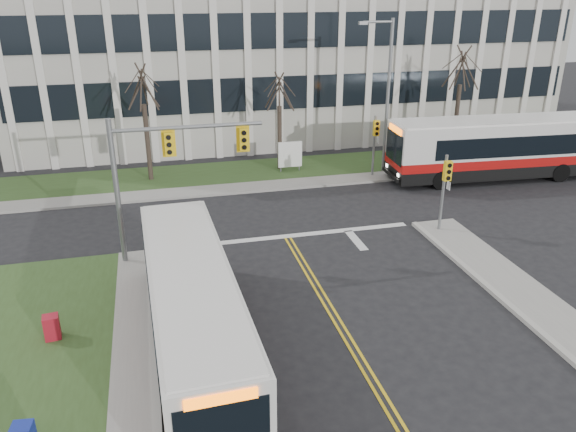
{
  "coord_description": "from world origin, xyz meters",
  "views": [
    {
      "loc": [
        -5.73,
        -15.09,
        10.95
      ],
      "look_at": [
        -0.51,
        5.92,
        2.0
      ],
      "focal_mm": 35.0,
      "sensor_mm": 36.0,
      "label": 1
    }
  ],
  "objects_px": {
    "bus_main": "(193,312)",
    "bus_cross": "(500,149)",
    "directory_sign": "(290,155)",
    "newspaper_box_red": "(52,329)",
    "streetlight": "(386,89)"
  },
  "relations": [
    {
      "from": "directory_sign",
      "to": "newspaper_box_red",
      "type": "height_order",
      "value": "directory_sign"
    },
    {
      "from": "bus_main",
      "to": "bus_cross",
      "type": "xyz_separation_m",
      "value": [
        19.51,
        13.33,
        0.28
      ]
    },
    {
      "from": "directory_sign",
      "to": "newspaper_box_red",
      "type": "distance_m",
      "value": 19.65
    },
    {
      "from": "streetlight",
      "to": "bus_cross",
      "type": "xyz_separation_m",
      "value": [
        6.48,
        -2.69,
        -3.41
      ]
    },
    {
      "from": "streetlight",
      "to": "newspaper_box_red",
      "type": "bearing_deg",
      "value": -140.89
    },
    {
      "from": "directory_sign",
      "to": "bus_cross",
      "type": "relative_size",
      "value": 0.15
    },
    {
      "from": "directory_sign",
      "to": "bus_main",
      "type": "xyz_separation_m",
      "value": [
        -7.5,
        -17.32,
        0.34
      ]
    },
    {
      "from": "directory_sign",
      "to": "bus_cross",
      "type": "xyz_separation_m",
      "value": [
        12.01,
        -3.99,
        0.62
      ]
    },
    {
      "from": "streetlight",
      "to": "bus_main",
      "type": "height_order",
      "value": "streetlight"
    },
    {
      "from": "bus_cross",
      "to": "directory_sign",
      "type": "bearing_deg",
      "value": -104.79
    },
    {
      "from": "bus_main",
      "to": "newspaper_box_red",
      "type": "distance_m",
      "value": 4.94
    },
    {
      "from": "bus_main",
      "to": "bus_cross",
      "type": "distance_m",
      "value": 23.63
    },
    {
      "from": "bus_main",
      "to": "newspaper_box_red",
      "type": "height_order",
      "value": "bus_main"
    },
    {
      "from": "bus_cross",
      "to": "bus_main",
      "type": "bearing_deg",
      "value": -52.07
    },
    {
      "from": "directory_sign",
      "to": "bus_cross",
      "type": "distance_m",
      "value": 12.67
    }
  ]
}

